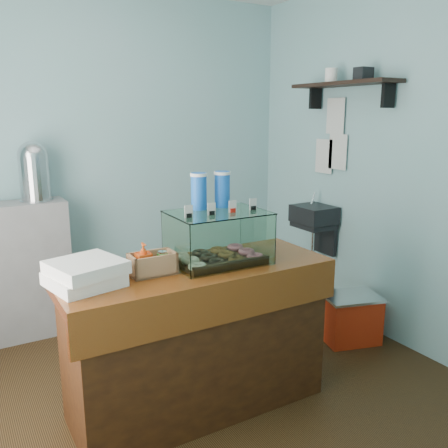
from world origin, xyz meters
TOP-DOWN VIEW (x-y plane):
  - ground at (0.00, 0.00)m, footprint 3.50×3.50m
  - room_shell at (0.03, 0.01)m, footprint 3.54×3.04m
  - counter at (0.00, -0.25)m, footprint 1.60×0.60m
  - back_shelf at (-0.90, 1.32)m, footprint 1.00×0.32m
  - display_case at (0.16, -0.20)m, footprint 0.57×0.42m
  - condiment_crate at (-0.27, -0.24)m, footprint 0.25×0.15m
  - pastry_boxes at (-0.63, -0.23)m, footprint 0.41×0.41m
  - coffee_urn at (-0.60, 1.32)m, footprint 0.25×0.25m
  - red_cooler at (1.44, -0.09)m, footprint 0.51×0.44m

SIDE VIEW (x-z plane):
  - ground at x=0.00m, z-range 0.00..0.00m
  - red_cooler at x=1.44m, z-range 0.00..0.38m
  - counter at x=0.00m, z-range 0.01..0.91m
  - back_shelf at x=-0.90m, z-range 0.00..1.10m
  - condiment_crate at x=-0.27m, z-range 0.87..1.06m
  - pastry_boxes at x=-0.63m, z-range 0.90..1.03m
  - display_case at x=0.16m, z-range 0.81..1.34m
  - coffee_urn at x=-0.60m, z-range 1.11..1.58m
  - room_shell at x=0.03m, z-range 0.30..3.12m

